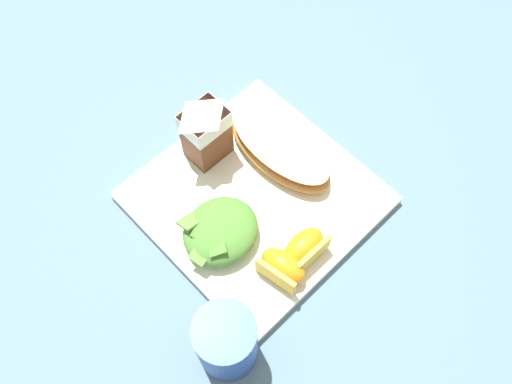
# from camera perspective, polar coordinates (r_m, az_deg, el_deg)

# --- Properties ---
(ground) EXTENTS (3.00, 3.00, 0.00)m
(ground) POSITION_cam_1_polar(r_m,az_deg,el_deg) (0.74, 0.00, -0.92)
(ground) COLOR slate
(white_plate) EXTENTS (0.28, 0.28, 0.02)m
(white_plate) POSITION_cam_1_polar(r_m,az_deg,el_deg) (0.74, 0.00, -0.64)
(white_plate) COLOR white
(white_plate) RESTS_ON ground
(cheesy_pizza_bread) EXTENTS (0.08, 0.17, 0.04)m
(cheesy_pizza_bread) POSITION_cam_1_polar(r_m,az_deg,el_deg) (0.74, 2.55, 4.50)
(cheesy_pizza_bread) COLOR #B77F42
(cheesy_pizza_bread) RESTS_ON white_plate
(green_salad_pile) EXTENTS (0.10, 0.09, 0.04)m
(green_salad_pile) POSITION_cam_1_polar(r_m,az_deg,el_deg) (0.69, -3.79, -4.11)
(green_salad_pile) COLOR #4C8433
(green_salad_pile) RESTS_ON white_plate
(milk_carton) EXTENTS (0.06, 0.04, 0.11)m
(milk_carton) POSITION_cam_1_polar(r_m,az_deg,el_deg) (0.71, -5.53, 6.54)
(milk_carton) COLOR brown
(milk_carton) RESTS_ON white_plate
(orange_wedge_front) EXTENTS (0.05, 0.07, 0.04)m
(orange_wedge_front) POSITION_cam_1_polar(r_m,az_deg,el_deg) (0.67, 2.76, -7.92)
(orange_wedge_front) COLOR orange
(orange_wedge_front) RESTS_ON white_plate
(orange_wedge_middle) EXTENTS (0.06, 0.04, 0.04)m
(orange_wedge_middle) POSITION_cam_1_polar(r_m,az_deg,el_deg) (0.68, 5.16, -5.85)
(orange_wedge_middle) COLOR orange
(orange_wedge_middle) RESTS_ON white_plate
(drinking_blue_cup) EXTENTS (0.07, 0.07, 0.11)m
(drinking_blue_cup) POSITION_cam_1_polar(r_m,az_deg,el_deg) (0.63, -3.13, -15.46)
(drinking_blue_cup) COLOR #284CA3
(drinking_blue_cup) RESTS_ON ground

